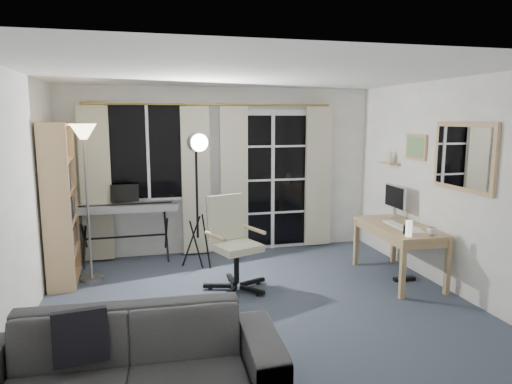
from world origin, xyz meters
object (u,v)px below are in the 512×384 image
studio_light (198,158)px  office_chair (230,234)px  desk (399,232)px  keyboard_piano (125,209)px  monitor (395,198)px  sofa (125,349)px  bookshelf (58,208)px  mug (432,230)px  torchiere_lamp (85,156)px

studio_light → office_chair: (0.28, -0.74, -0.82)m
desk → office_chair: bearing=175.3°
keyboard_piano → office_chair: 1.71m
monitor → sofa: bearing=-144.4°
studio_light → desk: size_ratio=1.43×
monitor → studio_light: bearing=170.1°
bookshelf → mug: 4.33m
monitor → mug: bearing=-94.4°
office_chair → monitor: (2.24, 0.23, 0.29)m
desk → monitor: 0.60m
keyboard_piano → monitor: 3.59m
bookshelf → sofa: (0.84, -2.71, -0.49)m
bookshelf → keyboard_piano: (0.75, 0.54, -0.15)m
bookshelf → monitor: (4.20, -0.43, 0.02)m
office_chair → keyboard_piano: bearing=113.8°
bookshelf → studio_light: 1.77m
torchiere_lamp → studio_light: torchiere_lamp is taller
torchiere_lamp → monitor: (3.86, -0.40, -0.60)m
monitor → torchiere_lamp: bearing=175.4°
torchiere_lamp → mug: size_ratio=17.19×
office_chair → sofa: (-1.11, -2.05, -0.22)m
mug → office_chair: bearing=161.5°
torchiere_lamp → keyboard_piano: bearing=54.2°
bookshelf → studio_light: bearing=-0.2°
bookshelf → mug: (4.10, -1.38, -0.18)m
mug → sofa: bearing=-157.8°
desk → studio_light: bearing=159.0°
bookshelf → office_chair: size_ratio=1.77×
keyboard_piano → monitor: size_ratio=2.86×
torchiere_lamp → desk: bearing=-13.1°
desk → mug: size_ratio=11.52×
keyboard_piano → mug: keyboard_piano is taller
torchiere_lamp → monitor: torchiere_lamp is taller
keyboard_piano → studio_light: studio_light is taller
bookshelf → studio_light: (1.68, 0.08, 0.55)m
keyboard_piano → mug: bearing=-30.6°
desk → sofa: size_ratio=0.59×
office_chair → monitor: monitor is taller
keyboard_piano → sofa: 3.26m
sofa → desk: bearing=32.7°
bookshelf → monitor: bookshelf is taller
keyboard_piano → desk: 3.56m
torchiere_lamp → sofa: (0.50, -2.68, -1.11)m
bookshelf → monitor: size_ratio=3.95×
keyboard_piano → monitor: bearing=-16.5°
office_chair → desk: office_chair is taller
studio_light → mug: 2.92m
studio_light → desk: studio_light is taller
torchiere_lamp → keyboard_piano: 1.03m
keyboard_piano → sofa: bearing=-89.2°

